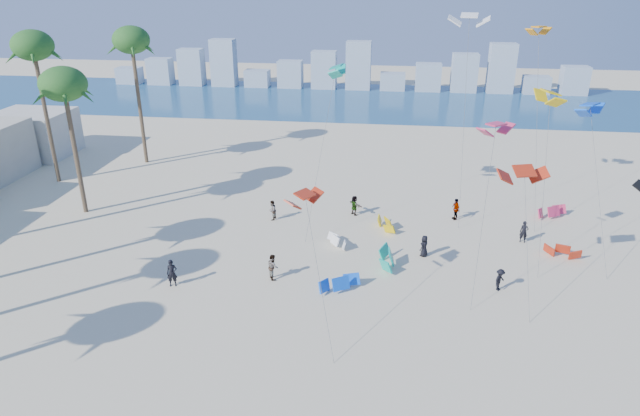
# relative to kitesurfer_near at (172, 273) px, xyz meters

# --- Properties ---
(ocean) EXTENTS (220.00, 220.00, 0.00)m
(ocean) POSITION_rel_kitesurfer_near_xyz_m (6.51, 60.13, -0.96)
(ocean) COLOR navy
(ocean) RESTS_ON ground
(kitesurfer_near) EXTENTS (0.80, 0.64, 1.93)m
(kitesurfer_near) POSITION_rel_kitesurfer_near_xyz_m (0.00, 0.00, 0.00)
(kitesurfer_near) COLOR black
(kitesurfer_near) RESTS_ON ground
(kitesurfer_mid) EXTENTS (1.02, 1.10, 1.82)m
(kitesurfer_mid) POSITION_rel_kitesurfer_near_xyz_m (6.53, 1.85, -0.05)
(kitesurfer_mid) COLOR gray
(kitesurfer_mid) RESTS_ON ground
(kitesurfers_far) EXTENTS (21.19, 12.64, 1.89)m
(kitesurfers_far) POSITION_rel_kitesurfer_near_xyz_m (15.27, 10.12, -0.10)
(kitesurfers_far) COLOR black
(kitesurfers_far) RESTS_ON ground
(grounded_kites) EXTENTS (20.92, 16.85, 1.05)m
(grounded_kites) POSITION_rel_kitesurfer_near_xyz_m (17.94, 7.45, -0.49)
(grounded_kites) COLOR white
(grounded_kites) RESTS_ON ground
(flying_kites) EXTENTS (25.33, 24.94, 17.19)m
(flying_kites) POSITION_rel_kitesurfer_near_xyz_m (21.04, 8.24, 10.38)
(flying_kites) COLOR red
(flying_kites) RESTS_ON ground
(distant_skyline) EXTENTS (85.00, 3.00, 8.40)m
(distant_skyline) POSITION_rel_kitesurfer_near_xyz_m (5.33, 70.13, 2.12)
(distant_skyline) COLOR #9EADBF
(distant_skyline) RESTS_ON ground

